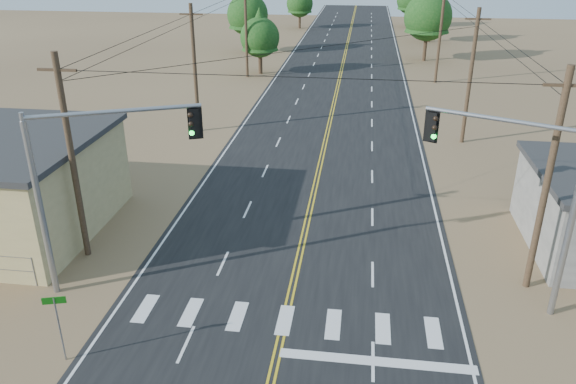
# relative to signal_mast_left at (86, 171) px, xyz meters

# --- Properties ---
(road) EXTENTS (15.00, 200.00, 0.02)m
(road) POSITION_rel_signal_mast_left_xyz_m (8.52, 20.47, -5.59)
(road) COLOR black
(road) RESTS_ON ground
(utility_pole_left_near) EXTENTS (1.80, 0.30, 10.00)m
(utility_pole_left_near) POSITION_rel_signal_mast_left_xyz_m (-1.98, 2.47, -0.48)
(utility_pole_left_near) COLOR #4C3826
(utility_pole_left_near) RESTS_ON ground
(utility_pole_left_mid) EXTENTS (1.80, 0.30, 10.00)m
(utility_pole_left_mid) POSITION_rel_signal_mast_left_xyz_m (-1.98, 22.47, -0.48)
(utility_pole_left_mid) COLOR #4C3826
(utility_pole_left_mid) RESTS_ON ground
(utility_pole_left_far) EXTENTS (1.80, 0.30, 10.00)m
(utility_pole_left_far) POSITION_rel_signal_mast_left_xyz_m (-1.98, 42.47, -0.48)
(utility_pole_left_far) COLOR #4C3826
(utility_pole_left_far) RESTS_ON ground
(utility_pole_right_near) EXTENTS (1.80, 0.30, 10.00)m
(utility_pole_right_near) POSITION_rel_signal_mast_left_xyz_m (19.02, 2.47, -0.48)
(utility_pole_right_near) COLOR #4C3826
(utility_pole_right_near) RESTS_ON ground
(utility_pole_right_mid) EXTENTS (1.80, 0.30, 10.00)m
(utility_pole_right_mid) POSITION_rel_signal_mast_left_xyz_m (19.02, 22.47, -0.48)
(utility_pole_right_mid) COLOR #4C3826
(utility_pole_right_mid) RESTS_ON ground
(utility_pole_right_far) EXTENTS (1.80, 0.30, 10.00)m
(utility_pole_right_far) POSITION_rel_signal_mast_left_xyz_m (19.02, 42.47, -0.48)
(utility_pole_right_far) COLOR #4C3826
(utility_pole_right_far) RESTS_ON ground
(signal_mast_left) EXTENTS (6.56, 2.97, 8.25)m
(signal_mast_left) POSITION_rel_signal_mast_left_xyz_m (0.00, 0.00, 0.00)
(signal_mast_left) COLOR gray
(signal_mast_left) RESTS_ON ground
(signal_mast_right) EXTENTS (5.84, 2.82, 8.16)m
(signal_mast_right) POSITION_rel_signal_mast_left_xyz_m (17.89, 1.21, -0.11)
(signal_mast_right) COLOR gray
(signal_mast_right) RESTS_ON ground
(street_sign) EXTENTS (0.81, 0.26, 2.79)m
(street_sign) POSITION_rel_signal_mast_left_xyz_m (0.72, -4.95, -3.73)
(street_sign) COLOR gray
(street_sign) RESTS_ON ground
(tree_left_near) EXTENTS (4.51, 4.51, 7.52)m
(tree_left_near) POSITION_rel_signal_mast_left_xyz_m (-0.80, 44.38, -1.00)
(tree_left_near) COLOR #3F2D1E
(tree_left_near) RESTS_ON ground
(tree_left_mid) EXTENTS (5.54, 5.54, 9.23)m
(tree_left_mid) POSITION_rel_signal_mast_left_xyz_m (-4.81, 57.26, 0.05)
(tree_left_mid) COLOR #3F2D1E
(tree_left_mid) RESTS_ON ground
(tree_left_far) EXTENTS (4.57, 4.57, 7.62)m
(tree_left_far) POSITION_rel_signal_mast_left_xyz_m (-0.48, 81.28, -0.94)
(tree_left_far) COLOR #3F2D1E
(tree_left_far) RESTS_ON ground
(tree_right_near) EXTENTS (5.98, 5.98, 9.96)m
(tree_right_near) POSITION_rel_signal_mast_left_xyz_m (18.83, 54.79, 0.50)
(tree_right_near) COLOR #3F2D1E
(tree_right_near) RESTS_ON ground
(tree_right_mid) EXTENTS (5.22, 5.22, 8.70)m
(tree_right_mid) POSITION_rel_signal_mast_left_xyz_m (20.77, 69.92, -0.27)
(tree_right_mid) COLOR #3F2D1E
(tree_right_mid) RESTS_ON ground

